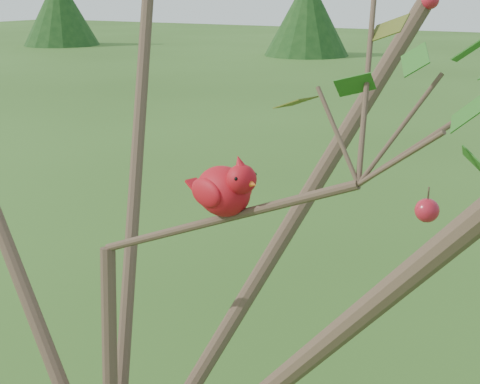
{
  "coord_description": "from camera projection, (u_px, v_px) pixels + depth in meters",
  "views": [
    {
      "loc": [
        0.9,
        -0.98,
        2.52
      ],
      "look_at": [
        0.32,
        0.06,
        2.15
      ],
      "focal_mm": 50.0,
      "sensor_mm": 36.0,
      "label": 1
    }
  ],
  "objects": [
    {
      "name": "cardinal",
      "position": [
        225.0,
        189.0,
        1.28
      ],
      "size": [
        0.2,
        0.13,
        0.14
      ],
      "rotation": [
        0.0,
        0.0,
        -0.35
      ],
      "color": "#B00F1C",
      "rests_on": "ground"
    },
    {
      "name": "crabapple_tree",
      "position": [
        91.0,
        195.0,
        1.33
      ],
      "size": [
        2.35,
        2.05,
        2.95
      ],
      "color": "#473126",
      "rests_on": "ground"
    }
  ]
}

